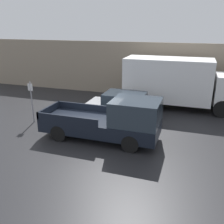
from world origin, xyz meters
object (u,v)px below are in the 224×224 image
object	(u,v)px
pickup_truck	(111,121)
car	(123,106)
delivery_truck	(177,82)
newspaper_box	(160,92)
parking_sign	(32,100)

from	to	relation	value
pickup_truck	car	size ratio (longest dim) A/B	1.35
pickup_truck	delivery_truck	size ratio (longest dim) A/B	0.78
pickup_truck	newspaper_box	distance (m)	8.12
pickup_truck	newspaper_box	size ratio (longest dim) A/B	5.71
car	delivery_truck	world-z (taller)	delivery_truck
pickup_truck	delivery_truck	xyz separation A→B (m)	(2.49, 6.13, 0.79)
car	delivery_truck	distance (m)	4.35
pickup_truck	parking_sign	world-z (taller)	parking_sign
pickup_truck	newspaper_box	world-z (taller)	pickup_truck
pickup_truck	delivery_truck	bearing A→B (deg)	67.89
delivery_truck	newspaper_box	bearing A→B (deg)	124.89
car	newspaper_box	size ratio (longest dim) A/B	4.23
pickup_truck	newspaper_box	bearing A→B (deg)	81.71
newspaper_box	car	bearing A→B (deg)	-105.36
car	delivery_truck	bearing A→B (deg)	49.94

